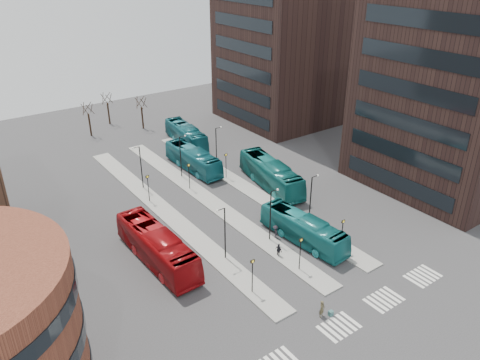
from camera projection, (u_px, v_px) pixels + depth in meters
ground at (384, 350)px, 38.12m from camera, size 160.00×160.00×0.00m
island_left at (167, 213)px, 57.80m from camera, size 2.50×45.00×0.15m
island_mid at (208, 200)px, 60.95m from camera, size 2.50×45.00×0.15m
island_right at (245, 187)px, 64.10m from camera, size 2.50×45.00×0.15m
suitcase at (331, 313)px, 41.64m from camera, size 0.42×0.34×0.51m
red_bus at (157, 246)px, 48.25m from camera, size 3.41×13.28×3.68m
teal_bus_a at (303, 229)px, 51.70m from camera, size 3.51×11.53×3.17m
teal_bus_b at (193, 159)px, 68.83m from camera, size 3.05×11.91×3.30m
teal_bus_c at (271, 174)px, 63.82m from camera, size 5.20×13.50×3.67m
teal_bus_d at (186, 135)px, 77.81m from camera, size 4.07×12.18×3.33m
traveller at (322, 309)px, 41.28m from camera, size 0.71×0.56×1.70m
commuter_a at (189, 261)px, 47.68m from camera, size 1.00×0.91×1.67m
commuter_b at (279, 250)px, 49.44m from camera, size 0.45×0.95×1.57m
commuter_c at (275, 232)px, 52.72m from camera, size 1.00×1.15×1.55m
crosswalk_stripes at (360, 314)px, 41.94m from camera, size 22.35×2.40×0.01m
tower_near at (461, 74)px, 59.88m from camera, size 20.12×20.00×30.00m
tower_far at (287, 38)px, 84.61m from camera, size 20.12×20.00×30.00m
sign_poles at (236, 206)px, 54.62m from camera, size 12.45×22.12×3.65m
lamp_posts at (220, 180)px, 58.28m from camera, size 14.04×20.24×6.12m
bare_trees at (113, 115)px, 83.88m from camera, size 10.97×8.14×5.90m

